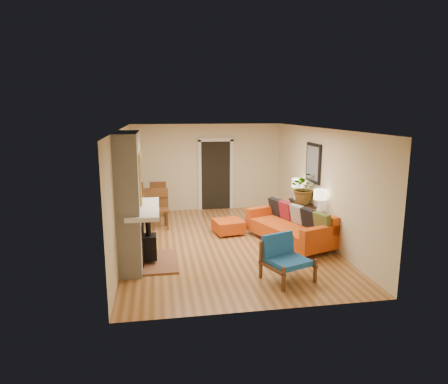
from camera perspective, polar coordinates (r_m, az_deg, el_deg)
The scene contains 10 objects.
room_shell at distance 11.63m, azimuth 0.95°, elevation 2.92°, with size 6.50×6.50×6.50m.
fireplace at distance 7.88m, azimuth -13.02°, elevation -1.57°, with size 1.09×1.68×2.60m.
sofa at distance 9.34m, azimuth 9.66°, elevation -4.81°, with size 1.65×2.41×0.87m.
ottoman at distance 9.87m, azimuth 0.63°, elevation -4.86°, with size 0.78×0.78×0.34m.
blue_chair at distance 7.35m, azimuth 8.59°, elevation -8.96°, with size 0.98×0.97×0.80m.
dining_table at distance 11.00m, azimuth -9.73°, elevation -0.80°, with size 0.81×1.89×1.02m.
console_table at distance 9.90m, azimuth 11.86°, elevation -2.79°, with size 0.34×1.85×0.72m.
lamp_near at distance 9.16m, azimuth 13.59°, elevation -0.92°, with size 0.30×0.30×0.54m.
lamp_far at distance 10.50m, azimuth 10.45°, elevation 0.80°, with size 0.30×0.30×0.54m.
houseplant at distance 9.99m, azimuth 11.45°, elevation 0.60°, with size 0.73×0.63×0.81m, color #1E5919.
Camera 1 is at (-1.49, -8.67, 3.00)m, focal length 32.00 mm.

